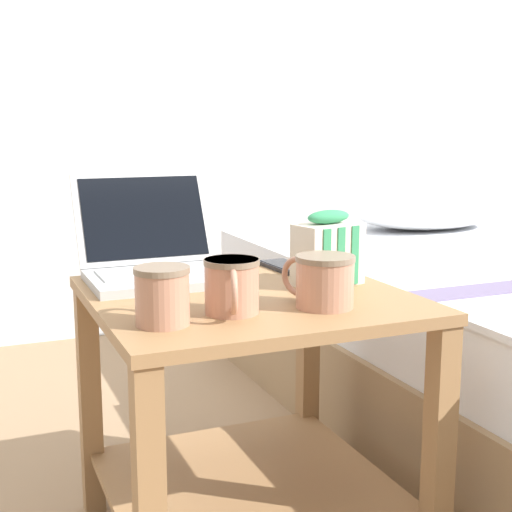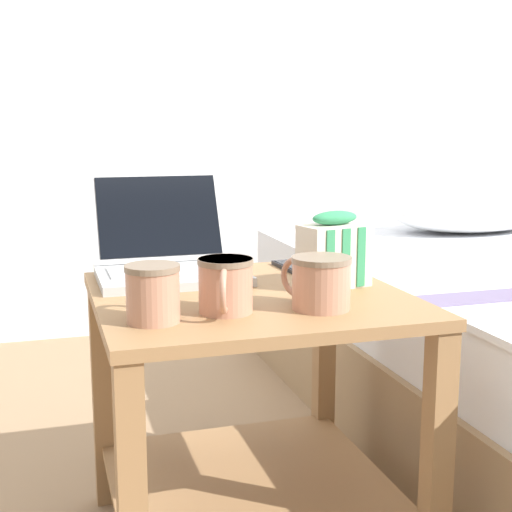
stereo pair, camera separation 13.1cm
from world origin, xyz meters
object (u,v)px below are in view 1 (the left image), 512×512
(laptop, at_px, (157,257))
(mug_mid_center, at_px, (232,283))
(mug_front_left, at_px, (324,278))
(snack_bag, at_px, (328,251))
(mug_front_right, at_px, (162,292))
(cell_phone, at_px, (285,266))

(laptop, xyz_separation_m, mug_mid_center, (0.04, -0.33, 0.01))
(mug_front_left, relative_size, snack_bag, 0.90)
(mug_mid_center, bearing_deg, mug_front_right, -171.63)
(laptop, height_order, cell_phone, laptop)
(snack_bag, distance_m, cell_phone, 0.19)
(mug_mid_center, height_order, cell_phone, mug_mid_center)
(laptop, distance_m, mug_mid_center, 0.34)
(mug_mid_center, distance_m, snack_bag, 0.29)
(snack_bag, bearing_deg, mug_front_right, -158.34)
(mug_front_left, distance_m, mug_mid_center, 0.17)
(snack_bag, bearing_deg, mug_front_left, -120.83)
(snack_bag, bearing_deg, cell_phone, 92.99)
(mug_front_left, height_order, mug_front_right, mug_front_right)
(laptop, bearing_deg, mug_mid_center, -82.89)
(mug_front_right, bearing_deg, mug_mid_center, 8.37)
(laptop, relative_size, snack_bag, 2.10)
(mug_front_right, distance_m, mug_mid_center, 0.13)
(laptop, xyz_separation_m, cell_phone, (0.29, -0.02, -0.04))
(mug_front_right, relative_size, snack_bag, 0.87)
(mug_front_right, relative_size, cell_phone, 0.88)
(mug_front_left, xyz_separation_m, cell_phone, (0.08, 0.34, -0.05))
(laptop, distance_m, cell_phone, 0.29)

